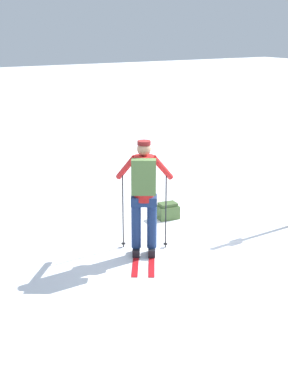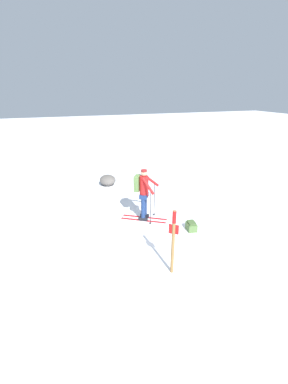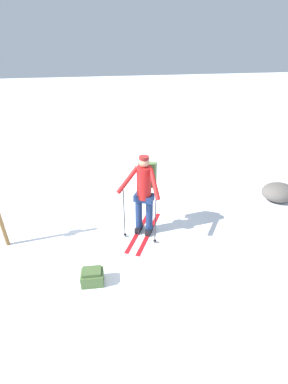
% 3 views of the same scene
% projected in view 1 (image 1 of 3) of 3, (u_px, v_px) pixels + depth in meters
% --- Properties ---
extents(ground_plane, '(80.00, 80.00, 0.00)m').
position_uv_depth(ground_plane, '(187.00, 246.00, 8.71)').
color(ground_plane, white).
extents(skier, '(1.18, 1.53, 1.82)m').
position_uv_depth(skier, '(144.00, 191.00, 8.06)').
color(skier, red).
rests_on(skier, ground_plane).
extents(dropped_backpack, '(0.42, 0.33, 0.30)m').
position_uv_depth(dropped_backpack, '(168.00, 211.00, 9.94)').
color(dropped_backpack, '#4C6B38').
rests_on(dropped_backpack, ground_plane).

